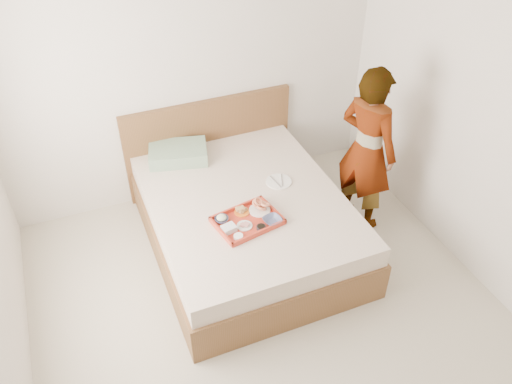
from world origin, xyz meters
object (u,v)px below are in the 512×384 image
Objects in this scene: bed at (246,222)px; tray at (247,220)px; dinner_plate at (279,182)px; person at (367,150)px.

tray reaches higher than bed.
dinner_plate is 0.14× the size of person.
bed is 0.45m from dinner_plate.
bed is 0.42m from tray.
bed is 1.20m from person.
tray is at bearing 79.04° from person.
dinner_plate is 0.80m from person.
tray is 0.32× the size of person.
bed is 1.29× the size of person.
dinner_plate is (0.44, 0.38, -0.02)m from tray.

